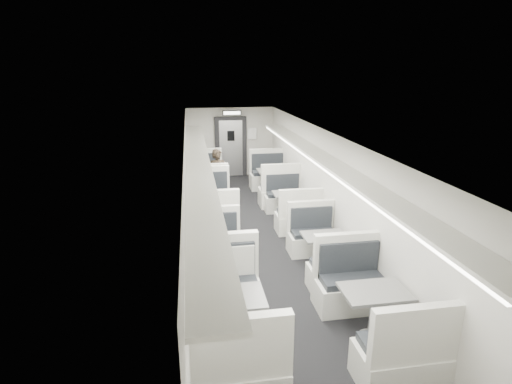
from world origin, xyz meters
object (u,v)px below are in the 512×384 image
object	(u,v)px
booth_right_c	(324,252)
booth_right_b	(290,206)
booth_right_a	(274,183)
passenger	(218,176)
booth_left_c	(218,261)
vestibule_door	(231,147)
booth_left_b	(210,210)
booth_left_d	(229,323)
booth_right_d	(373,314)
exit_sign	(232,113)
booth_left_a	(206,183)

from	to	relation	value
booth_right_c	booth_right_b	bearing A→B (deg)	90.00
booth_right_a	passenger	xyz separation A→B (m)	(-1.66, -0.31, 0.36)
booth_left_c	vestibule_door	size ratio (longest dim) A/B	0.97
booth_right_a	vestibule_door	size ratio (longest dim) A/B	1.11
booth_left_b	vestibule_door	world-z (taller)	vestibule_door
booth_left_b	booth_left_d	distance (m)	4.49
passenger	booth_right_d	bearing A→B (deg)	-89.08
passenger	exit_sign	bearing A→B (deg)	60.76
booth_left_c	booth_left_d	bearing A→B (deg)	-90.00
booth_right_d	booth_left_b	bearing A→B (deg)	113.55
booth_right_a	vestibule_door	xyz separation A→B (m)	(-1.00, 2.55, 0.62)
booth_right_a	booth_right_c	bearing A→B (deg)	-90.00
booth_left_d	booth_left_a	bearing A→B (deg)	90.00
booth_left_c	booth_right_b	world-z (taller)	booth_right_b
exit_sign	vestibule_door	bearing A→B (deg)	90.00
booth_left_c	booth_left_a	bearing A→B (deg)	90.00
booth_left_c	booth_right_c	xyz separation A→B (m)	(2.00, 0.08, -0.01)
booth_left_a	booth_left_c	bearing A→B (deg)	-90.00
vestibule_door	booth_right_a	bearing A→B (deg)	-68.59
passenger	booth_left_a	bearing A→B (deg)	105.46
booth_left_b	booth_left_c	distance (m)	2.57
vestibule_door	exit_sign	size ratio (longest dim) A/B	3.39
passenger	vestibule_door	bearing A→B (deg)	63.33
booth_left_c	booth_right_d	size ratio (longest dim) A/B	0.91
booth_right_b	passenger	distance (m)	2.40
booth_left_d	booth_right_a	distance (m)	6.91
booth_right_d	booth_right_c	bearing A→B (deg)	90.00
booth_left_d	booth_left_b	bearing A→B (deg)	90.00
booth_left_b	booth_left_c	world-z (taller)	booth_left_b
booth_left_b	booth_right_b	world-z (taller)	booth_left_b
booth_left_a	booth_left_c	distance (m)	4.99
booth_left_b	vestibule_door	distance (m)	4.82
booth_left_d	vestibule_door	size ratio (longest dim) A/B	1.12
booth_left_d	booth_right_b	xyz separation A→B (m)	(2.00, 4.62, -0.05)
booth_left_d	booth_right_d	xyz separation A→B (m)	(2.00, -0.10, -0.02)
booth_left_d	booth_right_c	distance (m)	2.83
booth_left_a	exit_sign	world-z (taller)	exit_sign
vestibule_door	passenger	bearing A→B (deg)	-103.04
booth_left_b	passenger	xyz separation A→B (m)	(0.34, 1.82, 0.35)
booth_left_d	booth_right_d	distance (m)	2.00
booth_left_b	booth_left_c	bearing A→B (deg)	-90.00
exit_sign	booth_left_d	bearing A→B (deg)	-96.58
booth_right_d	passenger	xyz separation A→B (m)	(-1.66, 6.40, 0.37)
booth_right_a	booth_right_d	xyz separation A→B (m)	(0.00, -6.71, -0.02)
booth_right_d	exit_sign	world-z (taller)	exit_sign
booth_left_c	passenger	distance (m)	4.41
booth_left_c	exit_sign	distance (m)	7.09
booth_left_c	booth_right_a	size ratio (longest dim) A/B	0.87
booth_right_c	booth_left_d	bearing A→B (deg)	-135.06
booth_left_c	vestibule_door	world-z (taller)	vestibule_door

